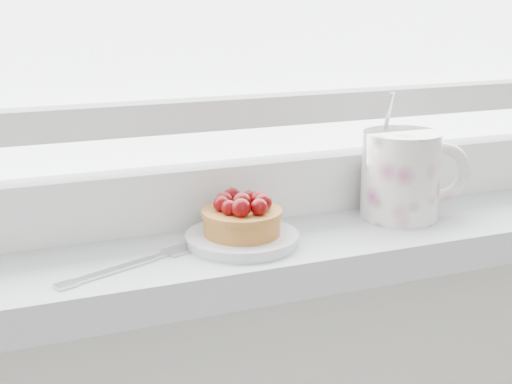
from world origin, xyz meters
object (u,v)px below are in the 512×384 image
saucer (242,239)px  floral_mug (404,173)px  fork (139,262)px  raspberry_tart (242,216)px

saucer → floral_mug: floral_mug is taller
saucer → fork: saucer is taller
saucer → floral_mug: size_ratio=0.82×
saucer → raspberry_tart: size_ratio=1.41×
raspberry_tart → fork: (-0.12, -0.02, -0.03)m
saucer → raspberry_tart: raspberry_tart is taller
raspberry_tart → floral_mug: floral_mug is taller
floral_mug → fork: (-0.33, -0.03, -0.05)m
saucer → fork: size_ratio=0.69×
fork → saucer: bearing=7.8°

